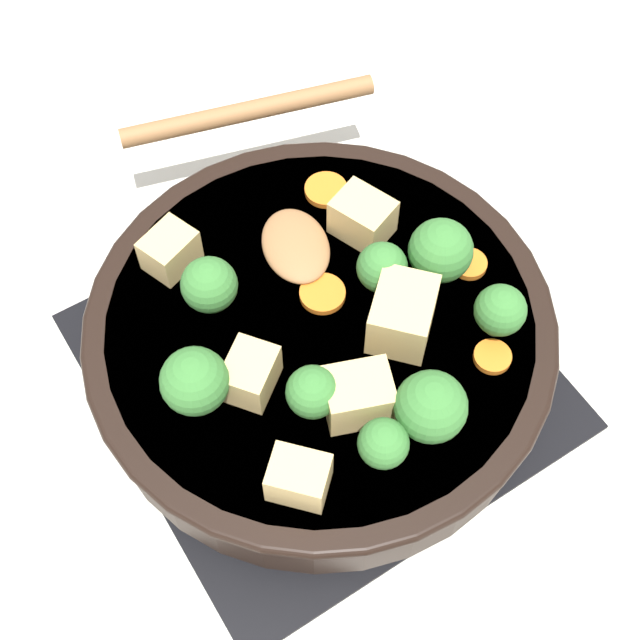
{
  "coord_description": "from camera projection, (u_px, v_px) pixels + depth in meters",
  "views": [
    {
      "loc": [
        0.27,
        -0.17,
        0.61
      ],
      "look_at": [
        0.0,
        0.0,
        0.08
      ],
      "focal_mm": 50.0,
      "sensor_mm": 36.0,
      "label": 1
    }
  ],
  "objects": [
    {
      "name": "skillet_pan",
      "position": [
        320.0,
        338.0,
        0.64
      ],
      "size": [
        0.43,
        0.36,
        0.05
      ],
      "color": "black",
      "rests_on": "front_burner_grate"
    },
    {
      "name": "tofu_cube_center_large",
      "position": [
        250.0,
        374.0,
        0.58
      ],
      "size": [
        0.05,
        0.05,
        0.03
      ],
      "primitive_type": "cube",
      "rotation": [
        0.0,
        0.0,
        5.36
      ],
      "color": "#DBB770",
      "rests_on": "skillet_pan"
    },
    {
      "name": "tofu_cube_near_handle",
      "position": [
        299.0,
        478.0,
        0.55
      ],
      "size": [
        0.05,
        0.05,
        0.03
      ],
      "primitive_type": "cube",
      "rotation": [
        0.0,
        0.0,
        3.89
      ],
      "color": "#DBB770",
      "rests_on": "skillet_pan"
    },
    {
      "name": "tofu_cube_back_piece",
      "position": [
        358.0,
        396.0,
        0.57
      ],
      "size": [
        0.05,
        0.05,
        0.03
      ],
      "primitive_type": "cube",
      "rotation": [
        0.0,
        0.0,
        1.21
      ],
      "color": "#DBB770",
      "rests_on": "skillet_pan"
    },
    {
      "name": "broccoli_floret_center_top",
      "position": [
        441.0,
        251.0,
        0.62
      ],
      "size": [
        0.05,
        0.05,
        0.05
      ],
      "color": "#709956",
      "rests_on": "skillet_pan"
    },
    {
      "name": "carrot_slice_under_broccoli",
      "position": [
        326.0,
        190.0,
        0.68
      ],
      "size": [
        0.03,
        0.03,
        0.01
      ],
      "primitive_type": "cylinder",
      "color": "orange",
      "rests_on": "skillet_pan"
    },
    {
      "name": "front_burner_grate",
      "position": [
        320.0,
        364.0,
        0.68
      ],
      "size": [
        0.31,
        0.31,
        0.03
      ],
      "color": "black",
      "rests_on": "ground_plane"
    },
    {
      "name": "broccoli_floret_small_inner",
      "position": [
        379.0,
        264.0,
        0.62
      ],
      "size": [
        0.04,
        0.04,
        0.04
      ],
      "color": "#709956",
      "rests_on": "skillet_pan"
    },
    {
      "name": "tofu_cube_east_chunk",
      "position": [
        170.0,
        250.0,
        0.63
      ],
      "size": [
        0.04,
        0.04,
        0.03
      ],
      "primitive_type": "cube",
      "rotation": [
        0.0,
        0.0,
        1.92
      ],
      "color": "#DBB770",
      "rests_on": "skillet_pan"
    },
    {
      "name": "ground_plane",
      "position": [
        320.0,
        371.0,
        0.69
      ],
      "size": [
        2.4,
        2.4,
        0.0
      ],
      "primitive_type": "plane",
      "color": "silver"
    },
    {
      "name": "broccoli_floret_north_edge",
      "position": [
        383.0,
        444.0,
        0.55
      ],
      "size": [
        0.03,
        0.03,
        0.04
      ],
      "color": "#709956",
      "rests_on": "skillet_pan"
    },
    {
      "name": "carrot_slice_edge_slice",
      "position": [
        322.0,
        294.0,
        0.63
      ],
      "size": [
        0.03,
        0.03,
        0.01
      ],
      "primitive_type": "cylinder",
      "color": "orange",
      "rests_on": "skillet_pan"
    },
    {
      "name": "broccoli_floret_west_rim",
      "position": [
        431.0,
        407.0,
        0.55
      ],
      "size": [
        0.05,
        0.05,
        0.05
      ],
      "color": "#709956",
      "rests_on": "skillet_pan"
    },
    {
      "name": "broccoli_floret_south_cluster",
      "position": [
        195.0,
        382.0,
        0.56
      ],
      "size": [
        0.04,
        0.04,
        0.05
      ],
      "color": "#709956",
      "rests_on": "skillet_pan"
    },
    {
      "name": "tofu_cube_west_chunk",
      "position": [
        403.0,
        314.0,
        0.6
      ],
      "size": [
        0.06,
        0.06,
        0.04
      ],
      "primitive_type": "cube",
      "rotation": [
        0.0,
        0.0,
        2.31
      ],
      "color": "#DBB770",
      "rests_on": "skillet_pan"
    },
    {
      "name": "broccoli_floret_east_rim",
      "position": [
        313.0,
        393.0,
        0.56
      ],
      "size": [
        0.03,
        0.03,
        0.04
      ],
      "color": "#709956",
      "rests_on": "skillet_pan"
    },
    {
      "name": "tofu_cube_front_piece",
      "position": [
        363.0,
        217.0,
        0.65
      ],
      "size": [
        0.05,
        0.05,
        0.03
      ],
      "primitive_type": "cube",
      "rotation": [
        0.0,
        0.0,
        3.51
      ],
      "color": "#DBB770",
      "rests_on": "skillet_pan"
    },
    {
      "name": "broccoli_floret_mid_floret",
      "position": [
        209.0,
        285.0,
        0.6
      ],
      "size": [
        0.04,
        0.04,
        0.05
      ],
      "color": "#709956",
      "rests_on": "skillet_pan"
    },
    {
      "name": "carrot_slice_near_center",
      "position": [
        469.0,
        264.0,
        0.64
      ],
      "size": [
        0.03,
        0.03,
        0.01
      ],
      "primitive_type": "cylinder",
      "color": "orange",
      "rests_on": "skillet_pan"
    },
    {
      "name": "carrot_slice_orange_thin",
      "position": [
        492.0,
        357.0,
        0.6
      ],
      "size": [
        0.03,
        0.03,
        0.01
      ],
      "primitive_type": "cylinder",
      "color": "orange",
      "rests_on": "skillet_pan"
    },
    {
      "name": "broccoli_floret_near_spoon",
      "position": [
        500.0,
        311.0,
        0.6
      ],
      "size": [
        0.04,
        0.04,
        0.04
      ],
      "color": "#709956",
      "rests_on": "skillet_pan"
    },
    {
      "name": "wooden_spoon",
      "position": [
        269.0,
        170.0,
        0.68
      ],
      "size": [
        0.21,
        0.2,
        0.02
      ],
      "color": "olive",
      "rests_on": "skillet_pan"
    }
  ]
}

